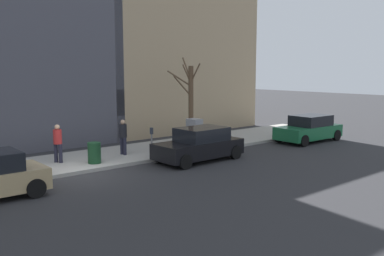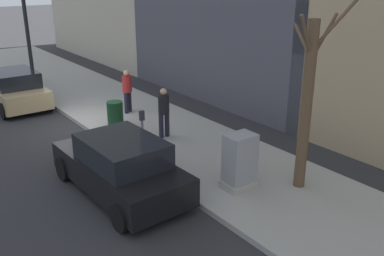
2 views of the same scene
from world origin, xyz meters
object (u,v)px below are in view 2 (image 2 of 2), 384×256
Objects in this scene: parked_car_tan at (15,89)px; trash_bin at (115,114)px; parked_car_black at (120,167)px; parking_meter at (142,127)px; pedestrian_near_meter at (164,110)px; streetlamp at (17,1)px; utility_box at (240,162)px; pedestrian_midblock at (127,89)px; bare_tree at (307,100)px.

trash_bin is at bearing -68.69° from parked_car_tan.
parked_car_black is 2.22m from parking_meter.
pedestrian_near_meter is (2.81, 2.31, 0.35)m from parked_car_black.
utility_box is at bearing -85.86° from streetlamp.
parking_meter is at bearing -143.11° from pedestrian_midblock.
parking_meter is 4.91m from bare_tree.
trash_bin is (-1.74, 6.82, -1.83)m from bare_tree.
bare_tree reaches higher than parked_car_black.
streetlamp is at bearing 90.89° from parking_meter.
parked_car_tan is 4.68× the size of trash_bin.
parked_car_black is at bearing -150.95° from pedestrian_midblock.
parked_car_tan reaches higher than trash_bin.
parked_car_black is 9.31m from parked_car_tan.
utility_box reaches higher than parked_car_black.
streetlamp is 7.22× the size of trash_bin.
streetlamp is (-1.02, 14.05, 3.17)m from utility_box.
bare_tree is 7.27m from trash_bin.
trash_bin is at bearing -71.35° from pedestrian_near_meter.
bare_tree is 5.17m from pedestrian_near_meter.
parking_meter is 3.42m from utility_box.
utility_box reaches higher than trash_bin.
streetlamp is at bearing 73.38° from pedestrian_midblock.
streetlamp is 15.16m from bare_tree.
pedestrian_midblock is (1.57, 3.81, 0.11)m from parking_meter.
streetlamp is at bearing 64.64° from parked_car_tan.
bare_tree is (3.75, -2.59, 1.69)m from parked_car_black.
bare_tree is at bearing -72.81° from parked_car_tan.
streetlamp is (-0.17, 10.74, 3.04)m from parking_meter.
trash_bin is at bearing 104.28° from bare_tree.
pedestrian_midblock is at bearing 84.23° from utility_box.
parked_car_tan is at bearing 107.48° from bare_tree.
utility_box is at bearing 80.36° from pedestrian_near_meter.
streetlamp is (1.39, 2.98, 3.28)m from parked_car_tan.
parked_car_black is at bearing 143.86° from utility_box.
parking_meter is 11.16m from streetlamp.
parking_meter is at bearing 43.25° from parked_car_black.
streetlamp reaches higher than utility_box.
pedestrian_near_meter reaches higher than parked_car_black.
bare_tree is (1.34, -0.84, 1.58)m from utility_box.
pedestrian_midblock is at bearing 67.59° from parking_meter.
parking_meter reaches higher than trash_bin.
trash_bin is at bearing 62.90° from parked_car_black.
bare_tree is at bearing -75.72° from trash_bin.
parked_car_black is at bearing 35.42° from pedestrian_near_meter.
parked_car_tan is 7.55m from pedestrian_near_meter.
streetlamp is 8.78m from trash_bin.
pedestrian_near_meter is (1.25, 0.75, 0.11)m from parking_meter.
bare_tree is 5.19× the size of trash_bin.
parked_car_tan is 7.91m from parking_meter.
bare_tree is at bearing -116.27° from pedestrian_midblock.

